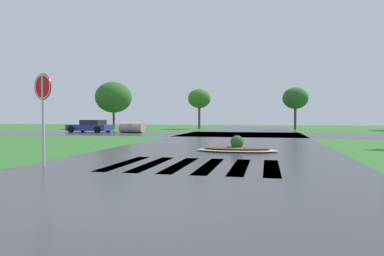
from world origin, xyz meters
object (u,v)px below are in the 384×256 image
(median_island, at_px, (237,148))
(drainage_pipe_stack, at_px, (132,128))
(car_blue_compact, at_px, (91,126))
(stop_sign, at_px, (43,97))

(median_island, relative_size, drainage_pipe_stack, 1.35)
(median_island, xyz_separation_m, car_blue_compact, (-15.43, 15.76, 0.43))
(car_blue_compact, xyz_separation_m, drainage_pipe_stack, (4.35, -0.16, -0.09))
(median_island, bearing_deg, drainage_pipe_stack, 125.37)
(stop_sign, bearing_deg, car_blue_compact, 134.77)
(drainage_pipe_stack, bearing_deg, stop_sign, -74.44)
(car_blue_compact, relative_size, drainage_pipe_stack, 1.70)
(median_island, bearing_deg, stop_sign, -131.38)
(car_blue_compact, distance_m, drainage_pipe_stack, 4.35)
(stop_sign, relative_size, drainage_pipe_stack, 1.06)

